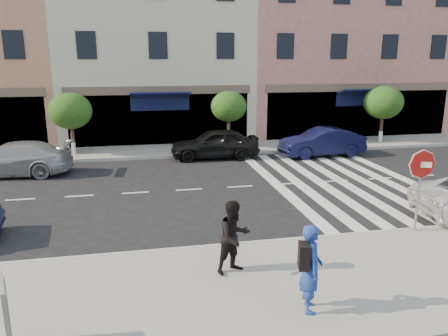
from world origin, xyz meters
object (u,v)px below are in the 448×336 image
car_far_left (12,159)px  car_far_mid (215,144)px  stop_sign (421,172)px  poster_board (7,320)px  photographer (311,268)px  walker (234,237)px  car_far_right (322,142)px

car_far_left → car_far_mid: bearing=105.1°
stop_sign → poster_board: (-9.73, -3.42, -1.07)m
stop_sign → photographer: bearing=-123.9°
car_far_mid → walker: bearing=-6.5°
stop_sign → car_far_left: size_ratio=0.48×
car_far_left → car_far_mid: (9.01, 1.50, 0.03)m
photographer → walker: size_ratio=1.03×
walker → poster_board: 4.70m
photographer → stop_sign: bearing=-40.1°
stop_sign → photographer: 5.49m
photographer → car_far_left: 14.93m
walker → car_far_left: bearing=100.9°
car_far_left → car_far_right: bearing=99.3°
poster_board → car_far_mid: same height
car_far_mid → car_far_right: car_far_mid is taller
stop_sign → poster_board: stop_sign is taller
stop_sign → poster_board: 10.37m
walker → car_far_mid: walker is taller
photographer → walker: bearing=45.9°
stop_sign → poster_board: bearing=-139.7°
stop_sign → car_far_left: stop_sign is taller
poster_board → car_far_mid: size_ratio=0.31×
walker → car_far_left: size_ratio=0.35×
stop_sign → car_far_right: 10.38m
walker → car_far_right: 13.56m
car_far_left → car_far_right: car_far_right is taller
walker → poster_board: (-4.21, -2.09, -0.20)m
car_far_left → photographer: bearing=39.6°
photographer → car_far_mid: size_ratio=0.40×
stop_sign → car_far_mid: stop_sign is taller
photographer → car_far_right: (6.10, 13.30, -0.31)m
car_far_left → poster_board: bearing=19.1°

